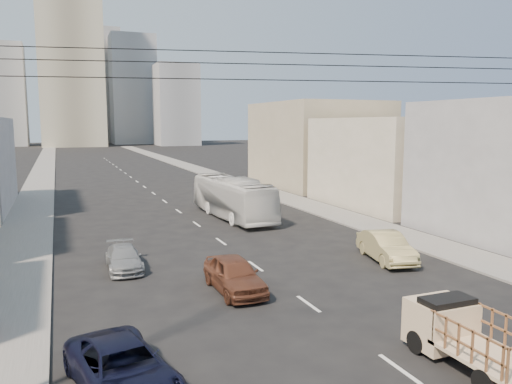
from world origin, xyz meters
TOP-DOWN VIEW (x-y plane):
  - sidewalk_left at (-11.75, 70.00)m, footprint 3.50×180.00m
  - sidewalk_right at (11.75, 70.00)m, footprint 3.50×180.00m
  - lane_dashes at (0.00, 53.00)m, footprint 0.15×104.00m
  - flatbed_pickup at (2.05, 1.46)m, footprint 1.95×4.41m
  - navy_pickup at (-8.06, 3.76)m, footprint 3.24×5.34m
  - city_bus at (3.37, 27.52)m, footprint 3.34×11.81m
  - sedan_brown at (-2.36, 10.65)m, footprint 1.90×4.63m
  - sedan_tan at (7.06, 12.36)m, footprint 2.63×5.02m
  - sedan_grey at (-6.53, 15.97)m, footprint 1.78×4.18m
  - overhead_wires at (0.00, 1.50)m, footprint 23.01×5.02m
  - bldg_right_mid at (19.50, 28.00)m, footprint 11.00×14.00m
  - bldg_right_far at (20.00, 44.00)m, footprint 12.00×16.00m
  - high_rise_tower at (-4.00, 170.00)m, footprint 20.00×20.00m
  - midrise_ne at (18.00, 185.00)m, footprint 16.00×16.00m
  - midrise_nw at (-26.00, 180.00)m, footprint 15.00×15.00m
  - midrise_back at (6.00, 200.00)m, footprint 18.00×18.00m
  - midrise_east at (30.00, 165.00)m, footprint 14.00×14.00m

SIDE VIEW (x-z plane):
  - lane_dashes at x=0.00m, z-range 0.00..0.01m
  - sidewalk_left at x=-11.75m, z-range 0.00..0.12m
  - sidewalk_right at x=11.75m, z-range 0.00..0.12m
  - sedan_grey at x=-6.53m, z-range 0.00..1.20m
  - navy_pickup at x=-8.06m, z-range 0.00..1.39m
  - sedan_brown at x=-2.36m, z-range 0.00..1.57m
  - sedan_tan at x=7.06m, z-range 0.00..1.58m
  - flatbed_pickup at x=2.05m, z-range 0.14..2.04m
  - city_bus at x=3.37m, z-range 0.00..3.26m
  - bldg_right_mid at x=19.50m, z-range 0.00..8.00m
  - bldg_right_far at x=20.00m, z-range 0.00..10.00m
  - overhead_wires at x=0.00m, z-range 8.60..9.33m
  - midrise_east at x=30.00m, z-range 0.00..28.00m
  - midrise_nw at x=-26.00m, z-range 0.00..34.00m
  - midrise_ne at x=18.00m, z-range 0.00..40.00m
  - midrise_back at x=6.00m, z-range 0.00..44.00m
  - high_rise_tower at x=-4.00m, z-range 0.00..60.00m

